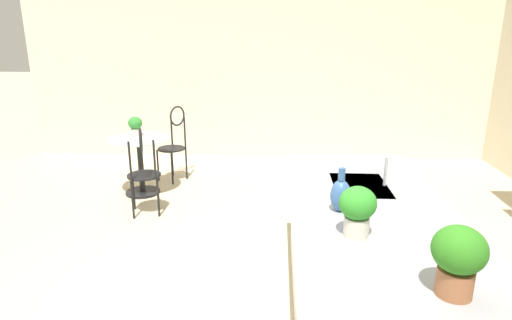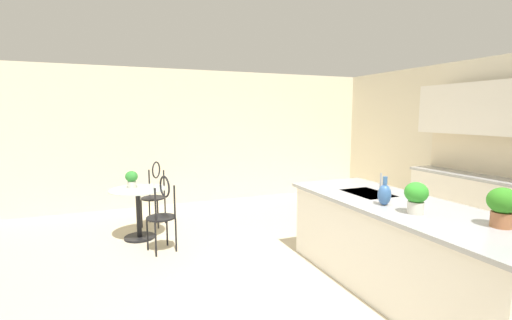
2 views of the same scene
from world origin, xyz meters
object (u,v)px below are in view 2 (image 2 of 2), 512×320
(potted_plant_on_table, at_px, (132,178))
(vase_on_counter, at_px, (384,194))
(potted_plant_counter_near, at_px, (416,196))
(chair_near_window, at_px, (154,190))
(bistro_table, at_px, (138,209))
(potted_plant_counter_far, at_px, (503,205))
(chair_by_island, at_px, (163,210))

(potted_plant_on_table, distance_m, vase_on_counter, 3.53)
(potted_plant_counter_near, bearing_deg, vase_on_counter, -172.90)
(chair_near_window, height_order, potted_plant_counter_near, potted_plant_counter_near)
(bistro_table, height_order, potted_plant_counter_near, potted_plant_counter_near)
(potted_plant_counter_far, bearing_deg, vase_on_counter, -157.56)
(chair_by_island, bearing_deg, potted_plant_counter_near, 40.54)
(chair_near_window, relative_size, potted_plant_on_table, 4.13)
(bistro_table, xyz_separation_m, vase_on_counter, (2.61, 2.17, 0.58))
(chair_near_window, relative_size, chair_by_island, 1.00)
(chair_by_island, relative_size, potted_plant_counter_far, 3.24)
(vase_on_counter, bearing_deg, chair_by_island, -135.35)
(bistro_table, bearing_deg, chair_by_island, 20.81)
(chair_near_window, bearing_deg, vase_on_counter, 30.21)
(chair_by_island, bearing_deg, vase_on_counter, 44.65)
(chair_near_window, height_order, vase_on_counter, vase_on_counter)
(potted_plant_counter_far, height_order, vase_on_counter, potted_plant_counter_far)
(chair_near_window, relative_size, vase_on_counter, 3.62)
(chair_by_island, relative_size, potted_plant_on_table, 4.13)
(bistro_table, bearing_deg, potted_plant_on_table, -149.73)
(bistro_table, xyz_separation_m, chair_near_window, (-0.60, 0.30, 0.13))
(chair_near_window, distance_m, potted_plant_on_table, 0.68)
(chair_by_island, distance_m, potted_plant_counter_near, 3.05)
(potted_plant_on_table, distance_m, potted_plant_counter_near, 3.84)
(chair_by_island, height_order, potted_plant_on_table, chair_by_island)
(bistro_table, xyz_separation_m, chair_by_island, (0.68, 0.26, 0.13))
(potted_plant_on_table, height_order, potted_plant_counter_near, potted_plant_counter_near)
(potted_plant_on_table, relative_size, potted_plant_counter_far, 0.78)
(chair_near_window, relative_size, potted_plant_counter_far, 3.24)
(chair_near_window, distance_m, potted_plant_counter_near, 4.08)
(potted_plant_counter_near, distance_m, vase_on_counter, 0.36)
(bistro_table, height_order, chair_near_window, chair_near_window)
(chair_by_island, relative_size, vase_on_counter, 3.62)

